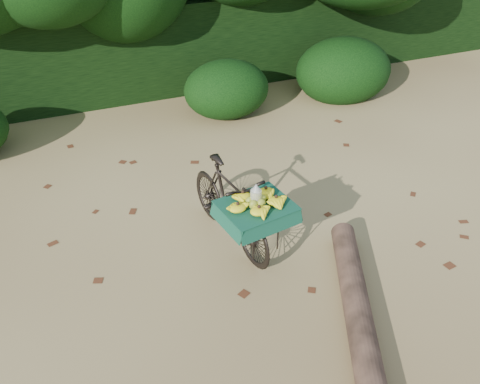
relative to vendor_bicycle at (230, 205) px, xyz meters
name	(u,v)px	position (x,y,z in m)	size (l,w,h in m)	color
ground	(237,284)	(-0.22, -0.78, -0.56)	(80.00, 80.00, 0.00)	tan
vendor_bicycle	(230,205)	(0.00, 0.00, 0.00)	(0.93, 1.91, 1.10)	black
fallen_log	(367,364)	(0.48, -2.36, -0.42)	(0.29, 0.29, 4.01)	brown
hedge_backdrop	(122,45)	(-0.22, 5.52, 0.34)	(26.00, 1.80, 1.80)	black
tree_row	(85,1)	(-0.87, 4.72, 1.44)	(14.50, 2.00, 4.00)	black
bush_clumps	(174,100)	(0.28, 3.52, -0.11)	(8.80, 1.70, 0.90)	black
leaf_litter	(218,250)	(-0.22, -0.13, -0.56)	(7.00, 7.30, 0.01)	#522A16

